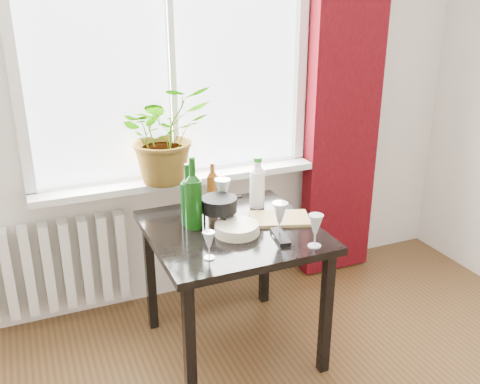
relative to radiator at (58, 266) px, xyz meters
name	(u,v)px	position (x,y,z in m)	size (l,w,h in m)	color
window	(170,45)	(0.75, 0.04, 1.22)	(1.72, 0.08, 1.62)	white
windowsill	(179,179)	(0.75, -0.03, 0.44)	(1.72, 0.20, 0.04)	white
curtain	(345,88)	(1.87, -0.06, 0.92)	(0.50, 0.12, 2.56)	#3D050B
radiator	(58,266)	(0.00, 0.00, 0.00)	(0.80, 0.10, 0.55)	white
table	(232,244)	(0.85, -0.63, 0.27)	(0.85, 0.85, 0.74)	black
potted_plant	(165,134)	(0.66, -0.08, 0.75)	(0.51, 0.44, 0.57)	#1D6E1E
wine_bottle_left	(188,194)	(0.66, -0.49, 0.53)	(0.08, 0.08, 0.34)	#0C3F12
wine_bottle_right	(193,193)	(0.67, -0.54, 0.55)	(0.09, 0.09, 0.38)	#0D3A0B
bottle_amber	(213,184)	(0.87, -0.30, 0.49)	(0.06, 0.06, 0.26)	#6A330B
cleaning_bottle	(257,182)	(1.09, -0.42, 0.51)	(0.08, 0.08, 0.30)	white
wineglass_front_right	(280,219)	(1.03, -0.81, 0.45)	(0.08, 0.08, 0.19)	silver
wineglass_far_right	(315,230)	(1.14, -0.98, 0.44)	(0.07, 0.07, 0.17)	silver
wineglass_back_center	(223,196)	(0.87, -0.44, 0.46)	(0.09, 0.09, 0.21)	silver
wineglass_back_left	(192,199)	(0.72, -0.35, 0.44)	(0.07, 0.07, 0.16)	#B2B9BF
wineglass_front_left	(209,245)	(0.63, -0.89, 0.43)	(0.06, 0.06, 0.14)	silver
plate_stack	(237,229)	(0.85, -0.70, 0.39)	(0.23, 0.23, 0.05)	beige
fondue_pot	(219,211)	(0.81, -0.55, 0.43)	(0.22, 0.19, 0.15)	black
tv_remote	(280,237)	(1.02, -0.84, 0.37)	(0.05, 0.19, 0.02)	black
cutting_board	(280,219)	(1.12, -0.64, 0.37)	(0.31, 0.20, 0.02)	tan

